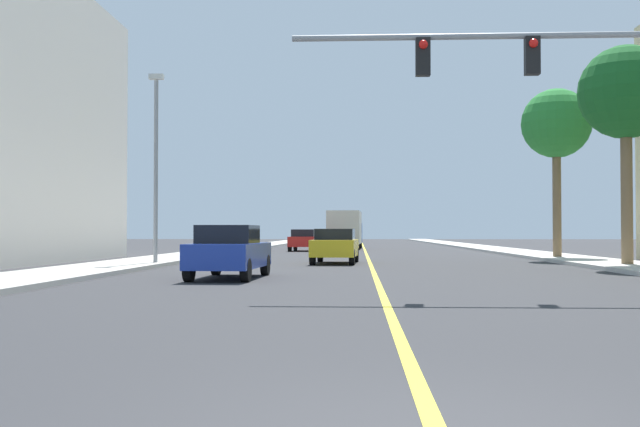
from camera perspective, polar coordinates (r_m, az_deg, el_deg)
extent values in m
plane|color=#2D2D30|center=(46.89, 3.46, -3.01)|extent=(192.00, 192.00, 0.00)
cube|color=#B2ADA3|center=(47.72, -7.98, -2.88)|extent=(3.11, 168.00, 0.15)
cube|color=beige|center=(47.93, 14.86, -2.84)|extent=(3.11, 168.00, 0.15)
cube|color=yellow|center=(46.89, 3.46, -3.01)|extent=(0.16, 144.00, 0.01)
cylinder|color=gray|center=(17.92, 14.96, 12.67)|extent=(10.29, 0.14, 0.14)
cube|color=black|center=(17.86, 15.52, 11.24)|extent=(0.32, 0.24, 0.84)
sphere|color=red|center=(17.78, 15.62, 12.13)|extent=(0.20, 0.20, 0.20)
cube|color=black|center=(17.50, 7.67, 11.47)|extent=(0.32, 0.24, 0.84)
sphere|color=red|center=(17.42, 7.71, 12.37)|extent=(0.20, 0.20, 0.20)
cylinder|color=gray|center=(30.61, -12.13, 3.10)|extent=(0.16, 0.16, 7.12)
cube|color=beige|center=(31.12, -12.09, 9.93)|extent=(0.56, 0.28, 0.20)
cylinder|color=brown|center=(30.67, 21.87, 2.49)|extent=(0.43, 0.43, 6.41)
sphere|color=#195B23|center=(31.04, 21.82, 8.40)|extent=(3.49, 3.49, 3.49)
cone|color=#195B23|center=(32.03, 21.54, 7.74)|extent=(1.43, 0.65, 1.61)
cone|color=#195B23|center=(31.18, 19.90, 7.97)|extent=(1.02, 1.51, 1.95)
cone|color=#195B23|center=(30.18, 20.65, 8.29)|extent=(1.18, 1.53, 1.56)
cylinder|color=brown|center=(38.57, 17.23, 1.70)|extent=(0.41, 0.41, 6.43)
sphere|color=#287F33|center=(38.87, 17.19, 6.44)|extent=(3.34, 3.34, 3.34)
cone|color=#287F33|center=(38.91, 18.68, 6.14)|extent=(0.66, 1.48, 1.60)
cone|color=#287F33|center=(39.83, 17.38, 5.96)|extent=(1.70, 1.01, 1.66)
cone|color=#287F33|center=(39.51, 16.10, 6.01)|extent=(1.63, 1.35, 1.64)
cone|color=#287F33|center=(38.69, 15.72, 6.17)|extent=(0.53, 1.47, 1.42)
cone|color=#287F33|center=(37.96, 16.51, 6.32)|extent=(1.21, 1.11, 1.76)
cone|color=#287F33|center=(38.17, 18.30, 6.29)|extent=(1.32, 1.02, 1.74)
cube|color=#1E389E|center=(22.14, -6.74, -3.10)|extent=(1.90, 4.41, 0.69)
cube|color=black|center=(21.86, -6.87, -1.54)|extent=(1.60, 1.90, 0.51)
cylinder|color=black|center=(23.90, -7.75, -3.80)|extent=(0.24, 0.65, 0.64)
cylinder|color=black|center=(23.60, -4.10, -3.84)|extent=(0.24, 0.65, 0.64)
cylinder|color=black|center=(20.75, -9.74, -4.17)|extent=(0.24, 0.65, 0.64)
cylinder|color=black|center=(20.41, -5.55, -4.23)|extent=(0.24, 0.65, 0.64)
cube|color=red|center=(53.57, -1.21, -2.10)|extent=(1.95, 4.34, 0.69)
cube|color=black|center=(53.44, -1.22, -1.46)|extent=(1.64, 1.89, 0.50)
cylinder|color=black|center=(55.24, -1.85, -2.44)|extent=(0.24, 0.65, 0.64)
cylinder|color=black|center=(55.07, -0.21, -2.44)|extent=(0.24, 0.65, 0.64)
cylinder|color=black|center=(52.09, -2.27, -2.50)|extent=(0.24, 0.65, 0.64)
cylinder|color=black|center=(51.91, -0.53, -2.50)|extent=(0.24, 0.65, 0.64)
cube|color=gold|center=(32.42, 1.15, -2.57)|extent=(1.99, 4.46, 0.69)
cube|color=black|center=(32.38, 1.14, -1.56)|extent=(1.67, 2.14, 0.46)
cylinder|color=black|center=(34.13, 0.02, -3.09)|extent=(0.25, 0.65, 0.64)
cylinder|color=black|center=(34.02, 2.69, -3.09)|extent=(0.25, 0.65, 0.64)
cylinder|color=black|center=(30.87, -0.56, -3.27)|extent=(0.25, 0.65, 0.64)
cylinder|color=black|center=(30.74, 2.39, -3.27)|extent=(0.25, 0.65, 0.64)
cube|color=#194799|center=(62.25, 2.04, -1.46)|extent=(2.48, 2.41, 1.60)
cube|color=beige|center=(58.10, 1.85, -1.05)|extent=(2.60, 6.07, 2.44)
cylinder|color=black|center=(62.32, 1.08, -2.20)|extent=(0.31, 0.91, 0.90)
cylinder|color=black|center=(62.22, 3.01, -2.20)|extent=(0.31, 0.91, 0.90)
cylinder|color=black|center=(56.67, 0.72, -2.28)|extent=(0.31, 0.91, 0.90)
cylinder|color=black|center=(56.56, 2.84, -2.28)|extent=(0.31, 0.91, 0.90)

